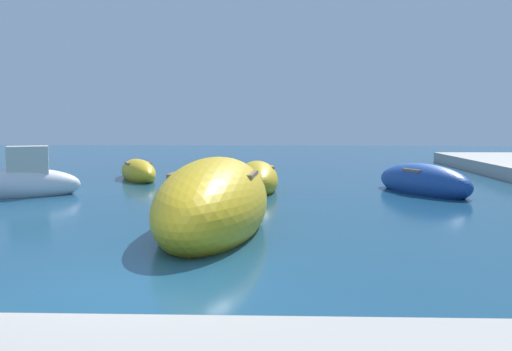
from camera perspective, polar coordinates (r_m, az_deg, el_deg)
name	(u,v)px	position (r m, az deg, el deg)	size (l,w,h in m)	color
ground	(133,296)	(7.13, -12.65, -12.11)	(80.00, 80.00, 0.00)	navy
quay_promenade	(498,289)	(6.98, 23.85, -10.73)	(44.00, 32.00, 0.50)	#ADA89E
moored_boat_0	(214,204)	(10.97, -4.35, -2.93)	(2.46, 5.74, 1.85)	gold
moored_boat_1	(138,172)	(20.54, -12.16, 0.36)	(2.43, 3.61, 0.95)	gold
moored_boat_2	(257,179)	(17.16, 0.14, -0.39)	(1.51, 3.63, 1.15)	gold
moored_boat_5	(423,182)	(17.11, 17.00, -0.68)	(2.78, 3.87, 1.13)	#1E479E
moored_boat_6	(20,183)	(17.11, -23.34, -0.69)	(3.58, 2.34, 1.66)	white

